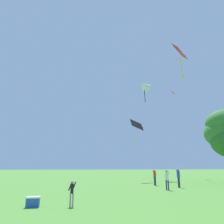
# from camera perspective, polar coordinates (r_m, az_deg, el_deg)

# --- Properties ---
(kite_red_high) EXTENTS (3.07, 8.96, 16.83)m
(kite_red_high) POSITION_cam_1_polar(r_m,az_deg,el_deg) (28.10, 18.12, 14.06)
(kite_red_high) COLOR red
(kite_red_high) RESTS_ON ground_plane
(kite_pink_low) EXTENTS (4.15, 10.35, 17.24)m
(kite_pink_low) POSITION_cam_1_polar(r_m,az_deg,el_deg) (44.88, 16.83, 3.67)
(kite_pink_low) COLOR pink
(kite_pink_low) RESTS_ON ground_plane
(kite_white_distant) EXTENTS (2.80, 7.70, 17.03)m
(kite_white_distant) POSITION_cam_1_polar(r_m,az_deg,el_deg) (38.23, 8.68, 7.01)
(kite_white_distant) COLOR white
(kite_white_distant) RESTS_ON ground_plane
(kite_black_large) EXTENTS (1.91, 5.95, 8.47)m
(kite_black_large) POSITION_cam_1_polar(r_m,az_deg,el_deg) (29.64, 6.73, -4.59)
(kite_black_large) COLOR black
(kite_black_large) RESTS_ON ground_plane
(person_in_red_shirt) EXTENTS (0.40, 0.41, 1.55)m
(person_in_red_shirt) POSITION_cam_1_polar(r_m,az_deg,el_deg) (17.95, 14.67, -16.88)
(person_in_red_shirt) COLOR #2D3351
(person_in_red_shirt) RESTS_ON ground_plane
(person_child_small) EXTENTS (0.37, 0.15, 1.13)m
(person_child_small) POSITION_cam_1_polar(r_m,az_deg,el_deg) (10.52, -10.80, -20.21)
(person_child_small) COLOR gray
(person_child_small) RESTS_ON ground_plane
(person_in_blue_jacket) EXTENTS (0.23, 0.54, 1.68)m
(person_in_blue_jacket) POSITION_cam_1_polar(r_m,az_deg,el_deg) (20.38, 17.56, -16.16)
(person_in_blue_jacket) COLOR #2D3351
(person_in_blue_jacket) RESTS_ON ground_plane
(person_far_back) EXTENTS (0.49, 0.28, 1.56)m
(person_far_back) POSITION_cam_1_polar(r_m,az_deg,el_deg) (22.40, 11.51, -16.54)
(person_far_back) COLOR #2D3351
(person_far_back) RESTS_ON ground_plane
(picnic_cooler) EXTENTS (0.60, 0.40, 0.44)m
(picnic_cooler) POSITION_cam_1_polar(r_m,az_deg,el_deg) (10.86, -20.65, -21.81)
(picnic_cooler) COLOR #2351B2
(picnic_cooler) RESTS_ON ground_plane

